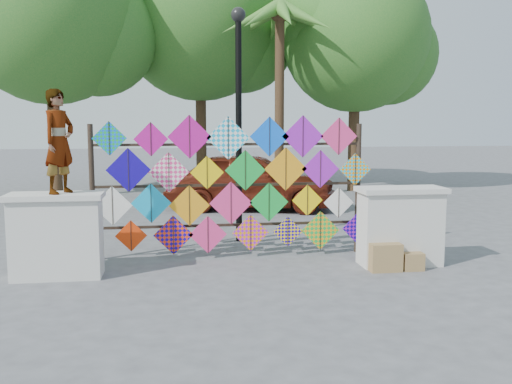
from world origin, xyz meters
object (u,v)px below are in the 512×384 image
sedan (251,181)px  kite_rack (234,186)px  lamppost (239,103)px  vendor_woman (59,141)px

sedan → kite_rack: bearing=-176.8°
kite_rack → lamppost: bearing=79.5°
vendor_woman → lamppost: bearing=-20.7°
kite_rack → sedan: kite_rack is taller
vendor_woman → lamppost: lamppost is taller
kite_rack → sedan: (1.01, 5.25, -0.48)m
kite_rack → sedan: 5.37m
vendor_woman → sedan: 7.31m
sedan → lamppost: lamppost is taller
vendor_woman → sedan: vendor_woman is taller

